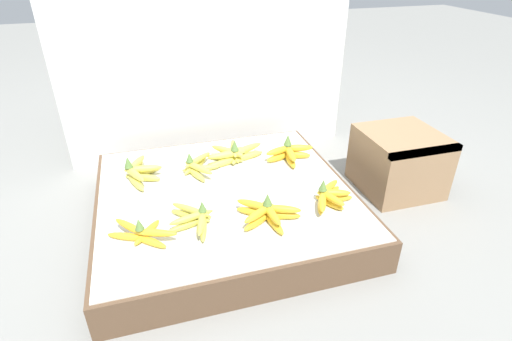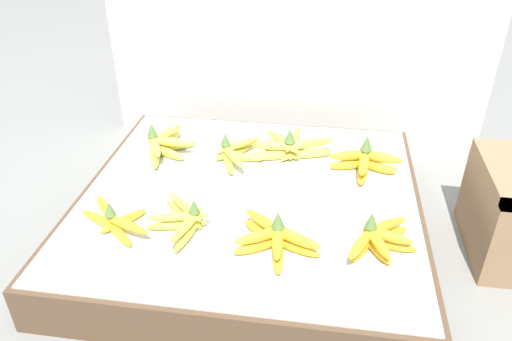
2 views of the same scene
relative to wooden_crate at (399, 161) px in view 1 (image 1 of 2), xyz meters
The scene contains 12 objects.
ground_plane 0.76m from the wooden_crate, behind, with size 10.00×10.00×0.00m, color gray.
display_platform 0.75m from the wooden_crate, behind, with size 0.92×0.88×0.13m.
back_vendor_table 1.10m from the wooden_crate, 129.55° to the left, with size 1.35×0.54×0.75m.
wooden_crate is the anchor object (origin of this frame).
banana_bunch_front_left 1.08m from the wooden_crate, 168.26° to the right, with size 0.22×0.17×0.08m.
banana_bunch_front_midleft 0.91m from the wooden_crate, 167.79° to the right, with size 0.16×0.21×0.08m.
banana_bunch_front_midright 0.70m from the wooden_crate, 160.36° to the right, with size 0.21×0.20×0.10m.
banana_bunch_front_right 0.47m from the wooden_crate, 154.41° to the right, with size 0.17×0.18×0.09m.
banana_bunch_middle_left 1.07m from the wooden_crate, behind, with size 0.16×0.24×0.10m.
banana_bunch_middle_midleft 0.84m from the wooden_crate, 169.73° to the left, with size 0.15×0.20×0.09m.
banana_bunch_middle_midright 0.70m from the wooden_crate, 162.73° to the left, with size 0.27×0.18×0.10m.
banana_bunch_middle_right 0.46m from the wooden_crate, 162.06° to the left, with size 0.22×0.15×0.11m.
Camera 1 is at (-0.24, -1.23, 0.92)m, focal length 28.00 mm.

